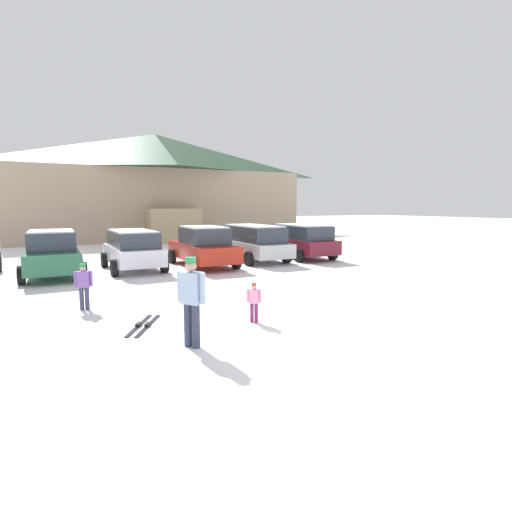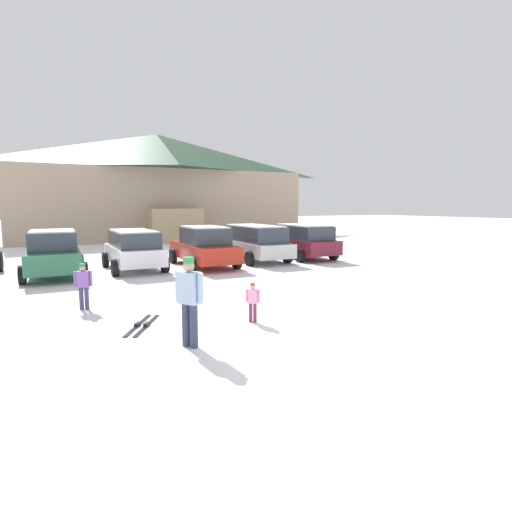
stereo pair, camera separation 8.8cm
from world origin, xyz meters
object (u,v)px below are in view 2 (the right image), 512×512
(parked_green_coupe, at_px, (54,253))
(skier_adult_in_blue_parka, at_px, (189,297))
(parked_white_suv, at_px, (134,248))
(skier_child_in_purple_jacket, at_px, (83,284))
(skier_child_in_pink_snowsuit, at_px, (253,300))
(pair_of_skis, at_px, (142,325))
(ski_lodge, at_px, (158,186))
(parked_red_sedan, at_px, (204,246))
(parked_maroon_van, at_px, (303,240))
(parked_silver_wagon, at_px, (254,242))

(parked_green_coupe, height_order, skier_adult_in_blue_parka, parked_green_coupe)
(parked_white_suv, bearing_deg, skier_child_in_purple_jacket, -111.20)
(parked_green_coupe, bearing_deg, parked_white_suv, 4.66)
(skier_child_in_purple_jacket, bearing_deg, skier_child_in_pink_snowsuit, -41.76)
(pair_of_skis, bearing_deg, skier_adult_in_blue_parka, -72.98)
(parked_green_coupe, distance_m, skier_child_in_pink_snowsuit, 9.38)
(ski_lodge, bearing_deg, skier_child_in_pink_snowsuit, -99.13)
(ski_lodge, distance_m, parked_red_sedan, 17.62)
(parked_green_coupe, distance_m, parked_maroon_van, 11.06)
(parked_white_suv, distance_m, parked_maroon_van, 8.17)
(parked_silver_wagon, height_order, skier_child_in_pink_snowsuit, parked_silver_wagon)
(parked_silver_wagon, relative_size, parked_maroon_van, 1.11)
(parked_white_suv, xyz_separation_m, parked_maroon_van, (8.17, -0.02, 0.03))
(parked_maroon_van, relative_size, skier_adult_in_blue_parka, 2.57)
(parked_green_coupe, xyz_separation_m, parked_white_suv, (2.89, 0.24, 0.02))
(parked_green_coupe, bearing_deg, skier_adult_in_blue_parka, -77.09)
(skier_child_in_purple_jacket, bearing_deg, parked_silver_wagon, 37.77)
(skier_adult_in_blue_parka, height_order, pair_of_skis, skier_adult_in_blue_parka)
(parked_green_coupe, bearing_deg, parked_red_sedan, -1.24)
(parked_green_coupe, distance_m, parked_silver_wagon, 8.49)
(parked_red_sedan, bearing_deg, parked_maroon_van, 3.61)
(ski_lodge, distance_m, parked_maroon_van, 17.41)
(parked_maroon_van, xyz_separation_m, skier_child_in_purple_jacket, (-10.44, -5.83, -0.24))
(parked_red_sedan, xyz_separation_m, skier_child_in_purple_jacket, (-5.13, -5.49, -0.21))
(parked_white_suv, relative_size, pair_of_skis, 2.61)
(ski_lodge, relative_size, skier_adult_in_blue_parka, 13.29)
(parked_green_coupe, height_order, skier_child_in_pink_snowsuit, parked_green_coupe)
(parked_white_suv, height_order, skier_adult_in_blue_parka, skier_adult_in_blue_parka)
(parked_red_sedan, relative_size, parked_silver_wagon, 0.96)
(parked_green_coupe, bearing_deg, parked_maroon_van, 1.09)
(parked_green_coupe, relative_size, skier_child_in_purple_jacket, 3.61)
(skier_child_in_purple_jacket, bearing_deg, parked_maroon_van, 29.18)
(ski_lodge, bearing_deg, pair_of_skis, -104.43)
(parked_silver_wagon, relative_size, skier_child_in_purple_jacket, 4.09)
(parked_red_sedan, bearing_deg, parked_white_suv, 172.82)
(ski_lodge, bearing_deg, skier_child_in_purple_jacket, -108.03)
(parked_green_coupe, bearing_deg, skier_child_in_pink_snowsuit, -65.54)
(skier_adult_in_blue_parka, bearing_deg, parked_white_suv, 85.66)
(ski_lodge, bearing_deg, parked_white_suv, -106.90)
(parked_green_coupe, height_order, skier_child_in_purple_jacket, parked_green_coupe)
(parked_red_sedan, bearing_deg, ski_lodge, 82.55)
(ski_lodge, xyz_separation_m, parked_red_sedan, (-2.24, -17.14, -3.37))
(parked_maroon_van, xyz_separation_m, skier_child_in_pink_snowsuit, (-7.17, -8.74, -0.40))
(parked_green_coupe, relative_size, skier_adult_in_blue_parka, 2.52)
(parked_white_suv, distance_m, parked_red_sedan, 2.88)
(parked_silver_wagon, xyz_separation_m, skier_adult_in_blue_parka, (-6.32, -9.88, 0.03))
(parked_silver_wagon, xyz_separation_m, skier_child_in_pink_snowsuit, (-4.60, -9.01, -0.40))
(skier_child_in_purple_jacket, xyz_separation_m, skier_child_in_pink_snowsuit, (3.27, -2.92, -0.15))
(parked_maroon_van, xyz_separation_m, skier_adult_in_blue_parka, (-8.90, -9.61, 0.04))
(parked_white_suv, bearing_deg, skier_child_in_pink_snowsuit, -83.52)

